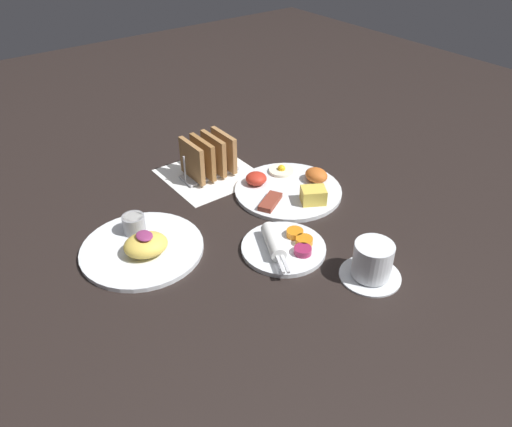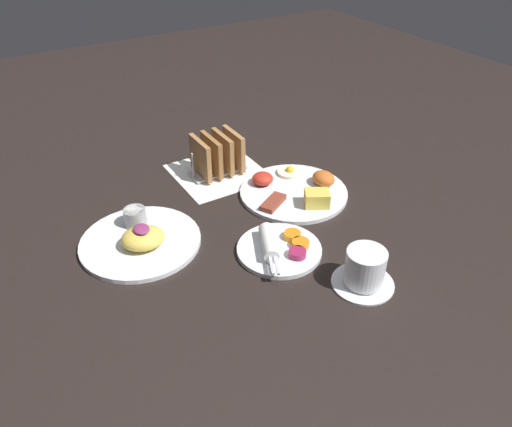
# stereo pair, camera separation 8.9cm
# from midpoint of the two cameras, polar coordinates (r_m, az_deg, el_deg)

# --- Properties ---
(ground_plane) EXTENTS (3.00, 3.00, 0.00)m
(ground_plane) POSITION_cam_midpoint_polar(r_m,az_deg,el_deg) (1.13, -6.68, -1.03)
(ground_plane) COLOR black
(napkin_flat) EXTENTS (0.22, 0.22, 0.00)m
(napkin_flat) POSITION_cam_midpoint_polar(r_m,az_deg,el_deg) (1.30, -7.29, 4.42)
(napkin_flat) COLOR white
(napkin_flat) RESTS_ON ground_plane
(plate_breakfast) EXTENTS (0.26, 0.26, 0.05)m
(plate_breakfast) POSITION_cam_midpoint_polar(r_m,az_deg,el_deg) (1.22, 1.78, 2.91)
(plate_breakfast) COLOR white
(plate_breakfast) RESTS_ON ground_plane
(plate_condiments) EXTENTS (0.18, 0.18, 0.04)m
(plate_condiments) POSITION_cam_midpoint_polar(r_m,az_deg,el_deg) (1.03, 0.69, -3.82)
(plate_condiments) COLOR white
(plate_condiments) RESTS_ON ground_plane
(plate_foreground) EXTENTS (0.25, 0.25, 0.06)m
(plate_foreground) POSITION_cam_midpoint_polar(r_m,az_deg,el_deg) (1.07, -15.22, -3.56)
(plate_foreground) COLOR white
(plate_foreground) RESTS_ON ground_plane
(toast_rack) EXTENTS (0.10, 0.15, 0.10)m
(toast_rack) POSITION_cam_midpoint_polar(r_m,az_deg,el_deg) (1.28, -7.46, 6.35)
(toast_rack) COLOR #B7B7BC
(toast_rack) RESTS_ON ground_plane
(coffee_cup) EXTENTS (0.12, 0.12, 0.08)m
(coffee_cup) POSITION_cam_midpoint_polar(r_m,az_deg,el_deg) (0.97, 10.60, -5.60)
(coffee_cup) COLOR white
(coffee_cup) RESTS_ON ground_plane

